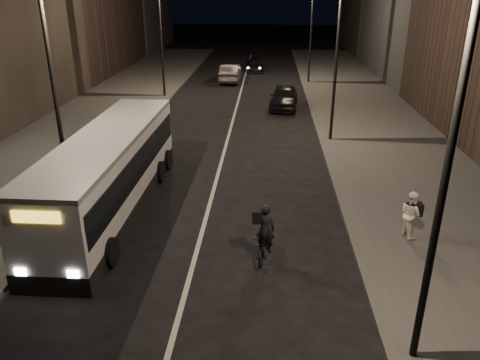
# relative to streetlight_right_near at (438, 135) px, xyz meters

# --- Properties ---
(ground) EXTENTS (180.00, 180.00, 0.00)m
(ground) POSITION_rel_streetlight_right_near_xyz_m (-5.33, 4.00, -5.36)
(ground) COLOR black
(ground) RESTS_ON ground
(sidewalk_right) EXTENTS (7.00, 70.00, 0.16)m
(sidewalk_right) POSITION_rel_streetlight_right_near_xyz_m (3.17, 18.00, -5.28)
(sidewalk_right) COLOR #373735
(sidewalk_right) RESTS_ON ground
(sidewalk_left) EXTENTS (7.00, 70.00, 0.16)m
(sidewalk_left) POSITION_rel_streetlight_right_near_xyz_m (-13.83, 18.00, -5.28)
(sidewalk_left) COLOR #373735
(sidewalk_left) RESTS_ON ground
(streetlight_right_near) EXTENTS (1.20, 0.44, 8.12)m
(streetlight_right_near) POSITION_rel_streetlight_right_near_xyz_m (0.00, 0.00, 0.00)
(streetlight_right_near) COLOR black
(streetlight_right_near) RESTS_ON sidewalk_right
(streetlight_right_mid) EXTENTS (1.20, 0.44, 8.12)m
(streetlight_right_mid) POSITION_rel_streetlight_right_near_xyz_m (0.00, 16.00, 0.00)
(streetlight_right_mid) COLOR black
(streetlight_right_mid) RESTS_ON sidewalk_right
(streetlight_right_far) EXTENTS (1.20, 0.44, 8.12)m
(streetlight_right_far) POSITION_rel_streetlight_right_near_xyz_m (0.00, 32.00, 0.00)
(streetlight_right_far) COLOR black
(streetlight_right_far) RESTS_ON sidewalk_right
(streetlight_left_near) EXTENTS (1.20, 0.44, 8.12)m
(streetlight_left_near) POSITION_rel_streetlight_right_near_xyz_m (-10.66, 8.00, 0.00)
(streetlight_left_near) COLOR black
(streetlight_left_near) RESTS_ON sidewalk_left
(streetlight_left_far) EXTENTS (1.20, 0.44, 8.12)m
(streetlight_left_far) POSITION_rel_streetlight_right_near_xyz_m (-10.66, 26.00, 0.00)
(streetlight_left_far) COLOR black
(streetlight_left_far) RESTS_ON sidewalk_left
(city_bus) EXTENTS (2.68, 11.02, 2.96)m
(city_bus) POSITION_rel_streetlight_right_near_xyz_m (-8.93, 7.27, -3.75)
(city_bus) COLOR silver
(city_bus) RESTS_ON ground
(cyclist_on_bicycle) EXTENTS (0.86, 1.75, 1.94)m
(cyclist_on_bicycle) POSITION_rel_streetlight_right_near_xyz_m (-3.15, 4.11, -4.72)
(cyclist_on_bicycle) COLOR black
(cyclist_on_bicycle) RESTS_ON ground
(pedestrian_woman) EXTENTS (0.84, 0.94, 1.59)m
(pedestrian_woman) POSITION_rel_streetlight_right_near_xyz_m (1.62, 5.57, -4.41)
(pedestrian_woman) COLOR white
(pedestrian_woman) RESTS_ON sidewalk_right
(car_near) EXTENTS (2.15, 4.57, 1.51)m
(car_near) POSITION_rel_streetlight_right_near_xyz_m (-2.08, 23.36, -4.61)
(car_near) COLOR black
(car_near) RESTS_ON ground
(car_mid) EXTENTS (1.63, 4.64, 1.53)m
(car_mid) POSITION_rel_streetlight_right_near_xyz_m (-6.49, 32.50, -4.60)
(car_mid) COLOR #363538
(car_mid) RESTS_ON ground
(car_far) EXTENTS (1.99, 3.98, 1.11)m
(car_far) POSITION_rel_streetlight_right_near_xyz_m (-4.53, 37.90, -4.81)
(car_far) COLOR black
(car_far) RESTS_ON ground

